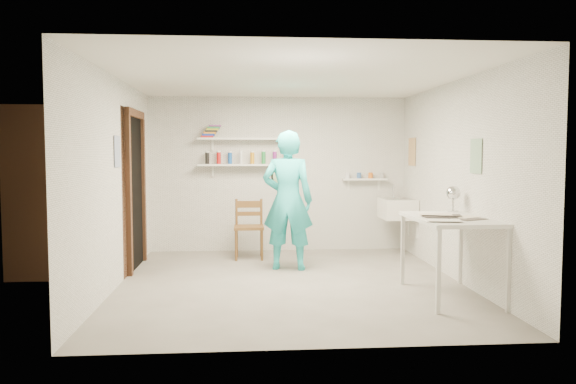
{
  "coord_description": "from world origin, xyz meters",
  "views": [
    {
      "loc": [
        -0.54,
        -6.51,
        1.53
      ],
      "look_at": [
        0.0,
        0.4,
        1.05
      ],
      "focal_mm": 35.0,
      "sensor_mm": 36.0,
      "label": 1
    }
  ],
  "objects": [
    {
      "name": "poster_right_b",
      "position": [
        1.99,
        -0.55,
        1.5
      ],
      "size": [
        0.01,
        0.3,
        0.38
      ],
      "primitive_type": "cube",
      "color": "#3F724C",
      "rests_on": "wall_right"
    },
    {
      "name": "shelf_upper",
      "position": [
        -0.5,
        2.13,
        1.75
      ],
      "size": [
        1.5,
        0.22,
        0.03
      ],
      "primitive_type": "cube",
      "color": "white",
      "rests_on": "wall_back"
    },
    {
      "name": "belfast_sink",
      "position": [
        1.75,
        1.7,
        0.7
      ],
      "size": [
        0.48,
        0.6,
        0.3
      ],
      "primitive_type": "cube",
      "color": "white",
      "rests_on": "wall_right"
    },
    {
      "name": "wall_left",
      "position": [
        -2.01,
        0.0,
        1.2
      ],
      "size": [
        0.02,
        4.5,
        2.4
      ],
      "primitive_type": "cube",
      "color": "silver",
      "rests_on": "ground"
    },
    {
      "name": "wall_back",
      "position": [
        0.0,
        2.26,
        1.2
      ],
      "size": [
        4.0,
        0.02,
        2.4
      ],
      "primitive_type": "cube",
      "color": "silver",
      "rests_on": "ground"
    },
    {
      "name": "door_jamb_near",
      "position": [
        -1.97,
        0.55,
        1.0
      ],
      "size": [
        0.06,
        0.1,
        2.0
      ],
      "primitive_type": "cube",
      "color": "brown",
      "rests_on": "ground"
    },
    {
      "name": "floor",
      "position": [
        0.0,
        0.0,
        -0.01
      ],
      "size": [
        4.0,
        4.5,
        0.02
      ],
      "primitive_type": "cube",
      "color": "slate",
      "rests_on": "ground"
    },
    {
      "name": "wooden_chair",
      "position": [
        -0.48,
        1.57,
        0.46
      ],
      "size": [
        0.43,
        0.41,
        0.91
      ],
      "primitive_type": "cube",
      "rotation": [
        0.0,
        0.0,
        -0.01
      ],
      "color": "brown",
      "rests_on": "ground"
    },
    {
      "name": "ledge_pots",
      "position": [
        1.35,
        2.17,
        1.18
      ],
      "size": [
        0.48,
        0.07,
        0.09
      ],
      "color": "silver",
      "rests_on": "ledge_shelf"
    },
    {
      "name": "wall_clock",
      "position": [
        -0.02,
        1.01,
        1.22
      ],
      "size": [
        0.33,
        0.1,
        0.33
      ],
      "primitive_type": "cylinder",
      "rotation": [
        1.57,
        0.0,
        -0.2
      ],
      "color": "beige",
      "rests_on": "man"
    },
    {
      "name": "desk_lamp",
      "position": [
        1.85,
        -0.27,
        1.08
      ],
      "size": [
        0.16,
        0.16,
        0.16
      ],
      "primitive_type": "sphere",
      "color": "silver",
      "rests_on": "work_table"
    },
    {
      "name": "book_stack",
      "position": [
        -1.04,
        2.13,
        1.86
      ],
      "size": [
        0.3,
        0.14,
        0.2
      ],
      "color": "red",
      "rests_on": "shelf_upper"
    },
    {
      "name": "papers",
      "position": [
        1.64,
        -0.78,
        0.87
      ],
      "size": [
        0.3,
        0.22,
        0.03
      ],
      "color": "silver",
      "rests_on": "work_table"
    },
    {
      "name": "shelf_lower",
      "position": [
        -0.5,
        2.13,
        1.35
      ],
      "size": [
        1.5,
        0.22,
        0.03
      ],
      "primitive_type": "cube",
      "color": "white",
      "rests_on": "wall_back"
    },
    {
      "name": "ledge_shelf",
      "position": [
        1.35,
        2.17,
        1.12
      ],
      "size": [
        0.7,
        0.14,
        0.03
      ],
      "primitive_type": "cube",
      "color": "white",
      "rests_on": "wall_back"
    },
    {
      "name": "poster_right_a",
      "position": [
        1.99,
        1.8,
        1.55
      ],
      "size": [
        0.01,
        0.34,
        0.42
      ],
      "primitive_type": "cube",
      "color": "#995933",
      "rests_on": "wall_right"
    },
    {
      "name": "corridor_box",
      "position": [
        -2.7,
        1.05,
        1.05
      ],
      "size": [
        1.4,
        1.5,
        2.1
      ],
      "primitive_type": "cube",
      "color": "brown",
      "rests_on": "ground"
    },
    {
      "name": "spray_cans",
      "position": [
        -0.5,
        2.13,
        1.45
      ],
      "size": [
        1.29,
        0.06,
        0.17
      ],
      "color": "black",
      "rests_on": "shelf_lower"
    },
    {
      "name": "poster_left",
      "position": [
        -1.99,
        0.05,
        1.55
      ],
      "size": [
        0.01,
        0.28,
        0.36
      ],
      "primitive_type": "cube",
      "color": "#334C7F",
      "rests_on": "wall_left"
    },
    {
      "name": "doorway_recess",
      "position": [
        -1.99,
        1.05,
        1.0
      ],
      "size": [
        0.02,
        0.9,
        2.0
      ],
      "primitive_type": "cube",
      "color": "black",
      "rests_on": "wall_left"
    },
    {
      "name": "door_lintel",
      "position": [
        -1.97,
        1.05,
        2.05
      ],
      "size": [
        0.06,
        1.05,
        0.1
      ],
      "primitive_type": "cube",
      "color": "brown",
      "rests_on": "wall_left"
    },
    {
      "name": "man",
      "position": [
        0.03,
        0.8,
        0.91
      ],
      "size": [
        0.74,
        0.56,
        1.83
      ],
      "primitive_type": "imported",
      "rotation": [
        0.0,
        0.0,
        2.94
      ],
      "color": "#28C7CB",
      "rests_on": "ground"
    },
    {
      "name": "work_table",
      "position": [
        1.64,
        -0.78,
        0.43
      ],
      "size": [
        0.77,
        1.29,
        0.86
      ],
      "primitive_type": "cube",
      "color": "silver",
      "rests_on": "ground"
    },
    {
      "name": "wall_front",
      "position": [
        0.0,
        -2.26,
        1.2
      ],
      "size": [
        4.0,
        0.02,
        2.4
      ],
      "primitive_type": "cube",
      "color": "silver",
      "rests_on": "ground"
    },
    {
      "name": "wall_right",
      "position": [
        2.01,
        0.0,
        1.2
      ],
      "size": [
        0.02,
        4.5,
        2.4
      ],
      "primitive_type": "cube",
      "color": "silver",
      "rests_on": "ground"
    },
    {
      "name": "ceiling",
      "position": [
        0.0,
        0.0,
        2.41
      ],
      "size": [
        4.0,
        4.5,
        0.02
      ],
      "primitive_type": "cube",
      "color": "silver",
      "rests_on": "wall_back"
    },
    {
      "name": "door_jamb_far",
      "position": [
        -1.97,
        1.55,
        1.0
      ],
      "size": [
        0.06,
        0.1,
        2.0
      ],
      "primitive_type": "cube",
      "color": "brown",
      "rests_on": "ground"
    }
  ]
}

